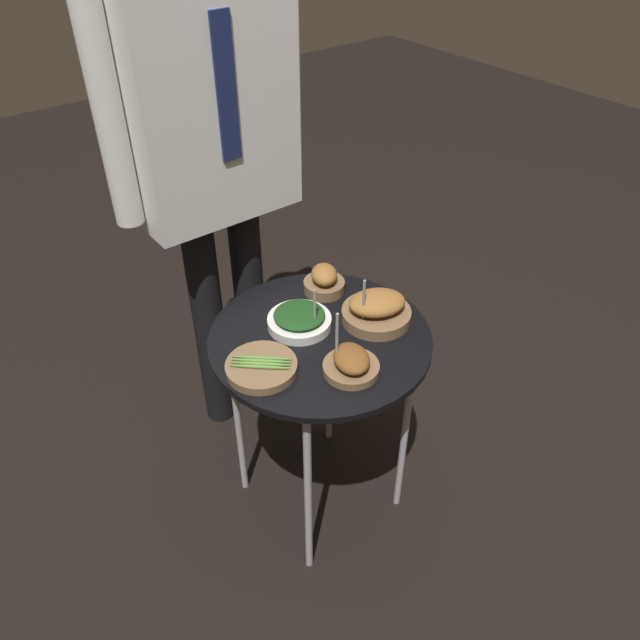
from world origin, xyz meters
name	(u,v)px	position (x,y,z in m)	size (l,w,h in m)	color
ground_plane	(320,493)	(0.00, 0.00, 0.00)	(8.00, 8.00, 0.00)	black
serving_cart	(320,353)	(0.00, 0.00, 0.59)	(0.56, 0.56, 0.64)	black
bowl_roast_front_left	(351,363)	(-0.02, -0.15, 0.67)	(0.13, 0.13, 0.16)	brown
bowl_spinach_far_rim	(299,319)	(-0.02, 0.06, 0.66)	(0.16, 0.16, 0.13)	white
bowl_roast_center	(376,310)	(0.15, -0.04, 0.68)	(0.18, 0.18, 0.15)	brown
bowl_asparagus_front_center	(261,367)	(-0.19, -0.02, 0.65)	(0.17, 0.17, 0.03)	brown
bowl_roast_mid_right	(324,281)	(0.13, 0.15, 0.67)	(0.11, 0.12, 0.08)	brown
waiter_figure	(210,135)	(0.01, 0.49, 1.00)	(0.59, 0.22, 1.59)	black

